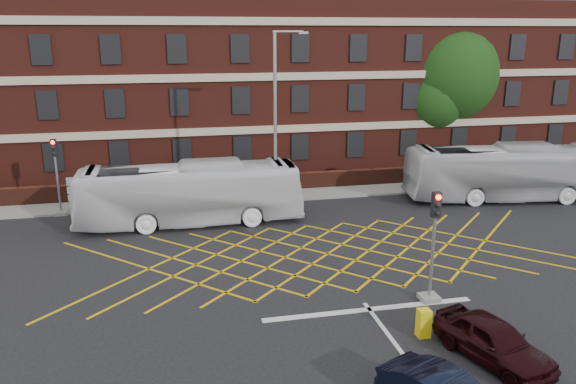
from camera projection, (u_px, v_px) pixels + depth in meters
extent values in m
plane|color=black|center=(341.00, 271.00, 23.88)|extent=(120.00, 120.00, 0.00)
cube|color=#511C15|center=(256.00, 84.00, 42.91)|extent=(50.00, 12.00, 12.00)
cube|color=black|center=(255.00, 1.00, 41.27)|extent=(51.00, 10.61, 10.61)
cube|color=#B7A88C|center=(271.00, 77.00, 36.92)|extent=(50.00, 0.18, 0.50)
cube|color=black|center=(271.00, 100.00, 37.35)|extent=(1.20, 0.14, 1.80)
cube|color=#451C12|center=(280.00, 182.00, 35.94)|extent=(56.00, 0.50, 1.10)
cube|color=slate|center=(283.00, 194.00, 35.14)|extent=(60.00, 3.00, 0.12)
cube|color=#CC990C|center=(328.00, 254.00, 25.75)|extent=(8.22, 8.22, 0.02)
cube|color=silver|center=(369.00, 309.00, 20.58)|extent=(8.00, 0.30, 0.02)
imported|color=silver|center=(190.00, 194.00, 29.49)|extent=(11.79, 2.84, 3.28)
imported|color=#BBBBC0|center=(507.00, 173.00, 33.74)|extent=(12.39, 4.63, 3.37)
imported|color=black|center=(493.00, 340.00, 17.23)|extent=(2.72, 4.30, 1.36)
cylinder|color=black|center=(443.00, 129.00, 43.12)|extent=(0.90, 0.90, 5.28)
sphere|color=black|center=(447.00, 74.00, 41.98)|extent=(7.61, 7.61, 7.61)
sphere|color=black|center=(431.00, 99.00, 41.39)|extent=(4.94, 4.94, 4.94)
sphere|color=black|center=(458.00, 90.00, 43.40)|extent=(4.56, 4.56, 4.56)
cube|color=slate|center=(429.00, 298.00, 21.28)|extent=(0.70, 0.70, 0.20)
cylinder|color=gray|center=(432.00, 257.00, 20.83)|extent=(0.12, 0.12, 3.50)
cube|color=black|center=(436.00, 205.00, 20.27)|extent=(0.30, 0.25, 0.95)
sphere|color=#FF0C05|center=(439.00, 197.00, 20.05)|extent=(0.20, 0.20, 0.20)
cube|color=slate|center=(61.00, 213.00, 31.32)|extent=(0.70, 0.70, 0.20)
cylinder|color=gray|center=(58.00, 184.00, 30.87)|extent=(0.12, 0.12, 3.50)
cube|color=black|center=(54.00, 148.00, 30.31)|extent=(0.30, 0.25, 0.95)
sphere|color=#FF0C05|center=(53.00, 142.00, 30.09)|extent=(0.20, 0.20, 0.20)
cube|color=slate|center=(276.00, 213.00, 31.23)|extent=(1.00, 1.00, 0.20)
cylinder|color=gray|center=(275.00, 127.00, 29.91)|extent=(0.18, 0.18, 9.84)
cylinder|color=gray|center=(288.00, 32.00, 28.71)|extent=(1.60, 0.12, 0.12)
cube|color=gray|center=(303.00, 33.00, 28.88)|extent=(0.50, 0.20, 0.12)
cylinder|color=gray|center=(78.00, 195.00, 31.23)|extent=(0.10, 0.10, 2.20)
cube|color=silver|center=(77.00, 181.00, 30.93)|extent=(1.10, 0.06, 0.45)
cube|color=silver|center=(78.00, 190.00, 31.07)|extent=(1.10, 0.06, 0.40)
cube|color=silver|center=(78.00, 198.00, 31.19)|extent=(1.10, 0.06, 0.35)
cube|color=yellow|center=(424.00, 323.00, 18.65)|extent=(0.41, 0.39, 0.98)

